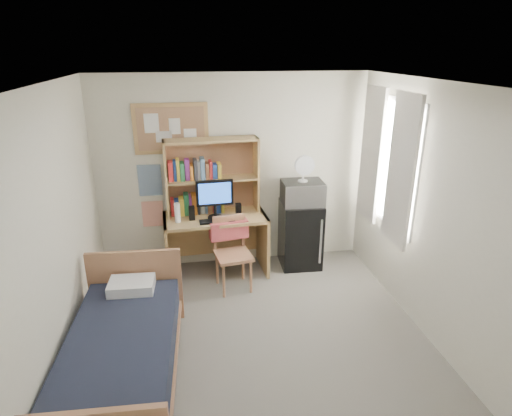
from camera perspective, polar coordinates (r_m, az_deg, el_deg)
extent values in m
cube|color=gray|center=(4.53, 0.50, -19.09)|extent=(3.60, 4.20, 0.02)
cube|color=white|center=(3.49, 0.64, 15.99)|extent=(3.60, 4.20, 0.02)
cube|color=white|center=(5.78, -3.07, 4.72)|extent=(3.60, 0.04, 2.60)
cube|color=white|center=(3.96, -26.17, -5.21)|extent=(0.04, 4.20, 2.60)
cube|color=white|center=(4.48, 23.89, -1.92)|extent=(0.04, 4.20, 2.60)
cube|color=white|center=(5.35, 17.11, 5.85)|extent=(0.10, 1.40, 1.70)
cube|color=white|center=(4.99, 18.78, 4.64)|extent=(0.04, 0.55, 1.70)
cube|color=white|center=(5.69, 15.10, 6.89)|extent=(0.04, 0.55, 1.70)
cube|color=tan|center=(5.60, -11.26, 10.35)|extent=(0.94, 0.03, 0.64)
cube|color=#23538F|center=(5.77, -13.97, 3.59)|extent=(0.30, 0.01, 0.42)
cube|color=#D84326|center=(5.92, -13.59, -0.75)|extent=(0.28, 0.01, 0.36)
cube|color=tan|center=(5.74, -5.35, -4.91)|extent=(1.36, 0.73, 0.83)
cube|color=#B37C55|center=(5.35, -3.05, -6.25)|extent=(0.53, 0.53, 0.94)
cube|color=black|center=(5.96, 5.93, -3.48)|extent=(0.56, 0.56, 0.91)
cube|color=black|center=(4.23, -17.38, -18.75)|extent=(1.04, 1.95, 0.53)
cube|color=tan|center=(5.56, -5.87, 4.20)|extent=(1.22, 0.37, 0.98)
cube|color=black|center=(5.43, -5.50, 1.14)|extent=(0.47, 0.06, 0.50)
cube|color=black|center=(5.39, -5.22, -1.73)|extent=(0.45, 0.16, 0.02)
cube|color=black|center=(5.46, -8.56, -0.68)|extent=(0.08, 0.08, 0.18)
cube|color=black|center=(5.53, -2.36, -0.24)|extent=(0.07, 0.07, 0.17)
cylinder|color=white|center=(5.41, -10.45, -0.63)|extent=(0.08, 0.08, 0.25)
cube|color=#CE4E51|center=(5.41, -3.66, -2.90)|extent=(0.50, 0.22, 0.23)
cube|color=#BABABF|center=(5.72, 6.19, 2.05)|extent=(0.55, 0.43, 0.31)
cylinder|color=white|center=(5.63, 6.32, 5.11)|extent=(0.27, 0.27, 0.32)
cube|color=white|center=(4.66, -16.25, -9.89)|extent=(0.47, 0.34, 0.11)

